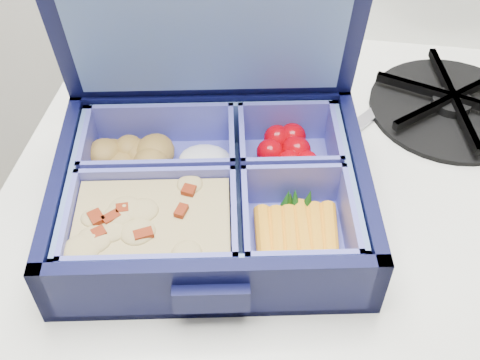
# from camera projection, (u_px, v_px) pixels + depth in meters

# --- Properties ---
(bento_box) EXTENTS (0.28, 0.24, 0.06)m
(bento_box) POSITION_uv_depth(u_px,v_px,m) (212.00, 193.00, 0.49)
(bento_box) COLOR black
(bento_box) RESTS_ON stove
(burner_grate) EXTENTS (0.20, 0.20, 0.02)m
(burner_grate) POSITION_uv_depth(u_px,v_px,m) (452.00, 101.00, 0.60)
(burner_grate) COLOR black
(burner_grate) RESTS_ON stove
(burner_grate_rear) EXTENTS (0.21, 0.21, 0.02)m
(burner_grate_rear) POSITION_uv_depth(u_px,v_px,m) (231.00, 37.00, 0.68)
(burner_grate_rear) COLOR black
(burner_grate_rear) RESTS_ON stove
(fork) EXTENTS (0.13, 0.16, 0.01)m
(fork) POSITION_uv_depth(u_px,v_px,m) (345.00, 134.00, 0.58)
(fork) COLOR #A8A6B8
(fork) RESTS_ON stove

